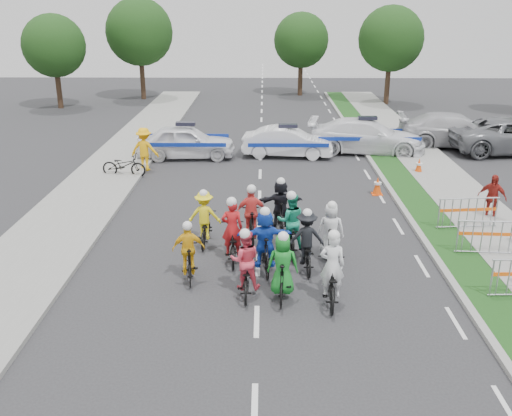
{
  "coord_description": "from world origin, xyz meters",
  "views": [
    {
      "loc": [
        0.14,
        -11.52,
        6.98
      ],
      "look_at": [
        -0.08,
        4.69,
        1.1
      ],
      "focal_mm": 40.0,
      "sensor_mm": 36.0,
      "label": 1
    }
  ],
  "objects_px": {
    "cone_0": "(377,186)",
    "tree_3": "(139,32)",
    "marshal_hiviz": "(145,149)",
    "tree_0": "(54,46)",
    "rider_8": "(291,229)",
    "rider_11": "(280,208)",
    "rider_1": "(283,272)",
    "rider_6": "(232,239)",
    "rider_0": "(331,278)",
    "police_car_0": "(186,142)",
    "parked_bike": "(124,165)",
    "tree_4": "(301,40)",
    "cone_1": "(419,166)",
    "tree_1": "(391,39)",
    "rider_4": "(306,245)",
    "police_car_2": "(366,136)",
    "spectator_2": "(492,197)",
    "barrier_1": "(491,239)",
    "rider_3": "(189,257)",
    "police_car_1": "(288,142)",
    "rider_5": "(265,244)",
    "rider_9": "(252,220)",
    "rider_10": "(205,223)",
    "rider_7": "(330,237)",
    "rider_2": "(245,269)",
    "civilian_sedan": "(455,130)"
  },
  "relations": [
    {
      "from": "police_car_1",
      "to": "tree_1",
      "type": "distance_m",
      "value": 17.28
    },
    {
      "from": "police_car_0",
      "to": "cone_0",
      "type": "xyz_separation_m",
      "value": [
        8.01,
        -5.37,
        -0.44
      ]
    },
    {
      "from": "rider_4",
      "to": "rider_1",
      "type": "bearing_deg",
      "value": 64.47
    },
    {
      "from": "rider_8",
      "to": "barrier_1",
      "type": "distance_m",
      "value": 5.76
    },
    {
      "from": "barrier_1",
      "to": "police_car_1",
      "type": "bearing_deg",
      "value": 115.48
    },
    {
      "from": "rider_1",
      "to": "rider_7",
      "type": "bearing_deg",
      "value": -117.62
    },
    {
      "from": "cone_1",
      "to": "tree_0",
      "type": "height_order",
      "value": "tree_0"
    },
    {
      "from": "rider_3",
      "to": "police_car_2",
      "type": "bearing_deg",
      "value": -124.95
    },
    {
      "from": "rider_9",
      "to": "cone_1",
      "type": "height_order",
      "value": "rider_9"
    },
    {
      "from": "rider_3",
      "to": "police_car_0",
      "type": "distance_m",
      "value": 12.69
    },
    {
      "from": "cone_0",
      "to": "tree_3",
      "type": "relative_size",
      "value": 0.1
    },
    {
      "from": "rider_4",
      "to": "cone_1",
      "type": "bearing_deg",
      "value": -123.7
    },
    {
      "from": "rider_4",
      "to": "cone_0",
      "type": "relative_size",
      "value": 2.57
    },
    {
      "from": "rider_3",
      "to": "rider_7",
      "type": "height_order",
      "value": "rider_7"
    },
    {
      "from": "rider_8",
      "to": "rider_11",
      "type": "xyz_separation_m",
      "value": [
        -0.25,
        1.64,
        0.06
      ]
    },
    {
      "from": "rider_9",
      "to": "rider_10",
      "type": "xyz_separation_m",
      "value": [
        -1.42,
        -0.12,
        -0.04
      ]
    },
    {
      "from": "rider_3",
      "to": "rider_11",
      "type": "relative_size",
      "value": 0.93
    },
    {
      "from": "rider_1",
      "to": "rider_6",
      "type": "relative_size",
      "value": 0.94
    },
    {
      "from": "rider_6",
      "to": "spectator_2",
      "type": "height_order",
      "value": "rider_6"
    },
    {
      "from": "marshal_hiviz",
      "to": "tree_0",
      "type": "height_order",
      "value": "tree_0"
    },
    {
      "from": "cone_0",
      "to": "parked_bike",
      "type": "xyz_separation_m",
      "value": [
        -10.26,
        2.25,
        0.15
      ]
    },
    {
      "from": "rider_2",
      "to": "rider_5",
      "type": "xyz_separation_m",
      "value": [
        0.49,
        1.29,
        0.12
      ]
    },
    {
      "from": "rider_0",
      "to": "rider_5",
      "type": "xyz_separation_m",
      "value": [
        -1.62,
        1.68,
        0.15
      ]
    },
    {
      "from": "spectator_2",
      "to": "cone_1",
      "type": "height_order",
      "value": "spectator_2"
    },
    {
      "from": "marshal_hiviz",
      "to": "tree_1",
      "type": "relative_size",
      "value": 0.28
    },
    {
      "from": "police_car_2",
      "to": "parked_bike",
      "type": "height_order",
      "value": "police_car_2"
    },
    {
      "from": "police_car_2",
      "to": "spectator_2",
      "type": "distance_m",
      "value": 9.52
    },
    {
      "from": "parked_bike",
      "to": "tree_4",
      "type": "relative_size",
      "value": 0.3
    },
    {
      "from": "rider_1",
      "to": "rider_9",
      "type": "bearing_deg",
      "value": -72.52
    },
    {
      "from": "police_car_1",
      "to": "barrier_1",
      "type": "bearing_deg",
      "value": -149.0
    },
    {
      "from": "rider_0",
      "to": "barrier_1",
      "type": "relative_size",
      "value": 0.98
    },
    {
      "from": "rider_2",
      "to": "rider_4",
      "type": "relative_size",
      "value": 1.0
    },
    {
      "from": "rider_5",
      "to": "police_car_0",
      "type": "xyz_separation_m",
      "value": [
        -3.69,
        12.05,
        -0.02
      ]
    },
    {
      "from": "rider_5",
      "to": "cone_0",
      "type": "bearing_deg",
      "value": -129.29
    },
    {
      "from": "rider_6",
      "to": "rider_7",
      "type": "height_order",
      "value": "rider_6"
    },
    {
      "from": "rider_10",
      "to": "civilian_sedan",
      "type": "bearing_deg",
      "value": -130.82
    },
    {
      "from": "rider_8",
      "to": "rider_1",
      "type": "bearing_deg",
      "value": 81.46
    },
    {
      "from": "police_car_0",
      "to": "rider_8",
      "type": "bearing_deg",
      "value": -160.35
    },
    {
      "from": "rider_7",
      "to": "spectator_2",
      "type": "bearing_deg",
      "value": -142.28
    },
    {
      "from": "spectator_2",
      "to": "tree_0",
      "type": "relative_size",
      "value": 0.25
    },
    {
      "from": "rider_1",
      "to": "barrier_1",
      "type": "distance_m",
      "value": 6.58
    },
    {
      "from": "rider_5",
      "to": "police_car_0",
      "type": "distance_m",
      "value": 12.6
    },
    {
      "from": "police_car_2",
      "to": "tree_1",
      "type": "xyz_separation_m",
      "value": [
        3.85,
        14.18,
        3.72
      ]
    },
    {
      "from": "rider_6",
      "to": "tree_1",
      "type": "relative_size",
      "value": 0.28
    },
    {
      "from": "marshal_hiviz",
      "to": "barrier_1",
      "type": "relative_size",
      "value": 0.94
    },
    {
      "from": "rider_0",
      "to": "rider_8",
      "type": "distance_m",
      "value": 3.1
    },
    {
      "from": "rider_5",
      "to": "rider_10",
      "type": "bearing_deg",
      "value": -52.14
    },
    {
      "from": "barrier_1",
      "to": "rider_6",
      "type": "bearing_deg",
      "value": -177.57
    },
    {
      "from": "rider_3",
      "to": "rider_7",
      "type": "relative_size",
      "value": 0.94
    },
    {
      "from": "police_car_0",
      "to": "police_car_1",
      "type": "height_order",
      "value": "police_car_0"
    }
  ]
}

